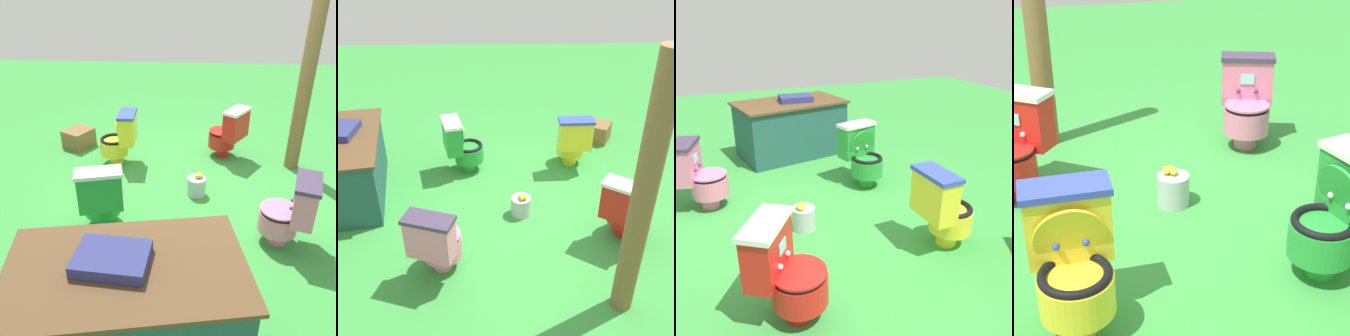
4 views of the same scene
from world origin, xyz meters
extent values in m
plane|color=green|center=(0.00, 0.00, 0.00)|extent=(14.00, 14.00, 0.00)
cylinder|color=red|center=(-0.35, -1.03, 0.07)|extent=(0.25, 0.25, 0.14)
cylinder|color=red|center=(-0.33, -1.04, 0.24)|extent=(0.51, 0.51, 0.20)
torus|color=black|center=(-0.33, -1.04, 0.35)|extent=(0.49, 0.49, 0.04)
cylinder|color=white|center=(-0.33, -1.04, 0.30)|extent=(0.33, 0.33, 0.01)
cube|color=red|center=(-0.49, -0.93, 0.51)|extent=(0.39, 0.45, 0.37)
cube|color=white|center=(-0.49, -0.93, 0.71)|extent=(0.42, 0.48, 0.04)
cube|color=#8CE0E5|center=(-0.41, -0.99, 0.56)|extent=(0.07, 0.10, 0.08)
cylinder|color=red|center=(-0.33, -1.04, 0.37)|extent=(0.50, 0.50, 0.02)
sphere|color=white|center=(-0.37, -0.93, 0.46)|extent=(0.04, 0.04, 0.04)
sphere|color=white|center=(-0.45, -1.05, 0.46)|extent=(0.04, 0.04, 0.04)
cylinder|color=pink|center=(-0.76, 0.81, 0.07)|extent=(0.23, 0.23, 0.14)
cylinder|color=pink|center=(-0.74, 0.81, 0.24)|extent=(0.47, 0.47, 0.20)
torus|color=black|center=(-0.74, 0.81, 0.35)|extent=(0.44, 0.44, 0.04)
cylinder|color=#3F334C|center=(-0.74, 0.81, 0.30)|extent=(0.30, 0.30, 0.01)
cube|color=pink|center=(-0.93, 0.87, 0.51)|extent=(0.31, 0.45, 0.37)
cube|color=#3F334C|center=(-0.93, 0.87, 0.71)|extent=(0.34, 0.48, 0.04)
cube|color=#8CE0E5|center=(-0.84, 0.84, 0.56)|extent=(0.04, 0.11, 0.08)
cylinder|color=pink|center=(-0.74, 0.81, 0.37)|extent=(0.45, 0.45, 0.02)
sphere|color=#3F334C|center=(-0.81, 0.90, 0.46)|extent=(0.04, 0.04, 0.04)
sphere|color=#3F334C|center=(-0.85, 0.77, 0.46)|extent=(0.04, 0.04, 0.04)
cylinder|color=yellow|center=(1.11, -0.71, 0.07)|extent=(0.18, 0.18, 0.14)
cylinder|color=yellow|center=(1.13, -0.71, 0.24)|extent=(0.38, 0.38, 0.20)
torus|color=black|center=(1.13, -0.71, 0.35)|extent=(0.36, 0.36, 0.04)
cylinder|color=#3347B2|center=(1.13, -0.71, 0.30)|extent=(0.25, 0.25, 0.01)
cube|color=yellow|center=(0.93, -0.71, 0.51)|extent=(0.20, 0.41, 0.37)
cube|color=#3347B2|center=(0.93, -0.71, 0.71)|extent=(0.22, 0.44, 0.04)
cube|color=#8CE0E5|center=(1.03, -0.71, 0.56)|extent=(0.01, 0.11, 0.08)
cylinder|color=yellow|center=(1.03, -0.71, 0.49)|extent=(0.10, 0.35, 0.35)
sphere|color=#3347B2|center=(1.04, -0.64, 0.46)|extent=(0.04, 0.04, 0.04)
sphere|color=#3347B2|center=(1.04, -0.78, 0.46)|extent=(0.04, 0.04, 0.04)
cylinder|color=green|center=(0.98, 0.65, 0.07)|extent=(0.22, 0.22, 0.14)
cylinder|color=green|center=(0.98, 0.63, 0.24)|extent=(0.45, 0.45, 0.20)
torus|color=black|center=(0.98, 0.63, 0.35)|extent=(0.43, 0.43, 0.04)
cylinder|color=white|center=(0.98, 0.63, 0.30)|extent=(0.29, 0.29, 0.01)
cube|color=green|center=(0.94, 0.83, 0.51)|extent=(0.44, 0.29, 0.37)
cube|color=white|center=(0.94, 0.83, 0.71)|extent=(0.47, 0.31, 0.04)
cube|color=#8CE0E5|center=(0.96, 0.73, 0.56)|extent=(0.11, 0.03, 0.08)
cylinder|color=green|center=(0.96, 0.73, 0.49)|extent=(0.36, 0.17, 0.35)
sphere|color=white|center=(1.03, 0.74, 0.46)|extent=(0.04, 0.04, 0.04)
sphere|color=white|center=(0.89, 0.71, 0.46)|extent=(0.04, 0.04, 0.04)
cube|color=#23514C|center=(0.47, 2.03, 0.37)|extent=(1.52, 1.04, 0.74)
cube|color=brown|center=(0.47, 2.03, 0.76)|extent=(1.59, 1.11, 0.03)
cube|color=navy|center=(0.55, 2.02, 0.81)|extent=(0.46, 0.35, 0.08)
cylinder|color=#B7B7BF|center=(0.02, 0.02, 0.11)|extent=(0.22, 0.22, 0.22)
ellipsoid|color=yellow|center=(-0.02, 0.02, 0.25)|extent=(0.07, 0.05, 0.05)
ellipsoid|color=yellow|center=(0.01, 0.02, 0.25)|extent=(0.07, 0.05, 0.05)
ellipsoid|color=yellow|center=(-0.01, -0.02, 0.25)|extent=(0.07, 0.05, 0.05)
camera|label=1|loc=(0.11, 3.60, 2.31)|focal=38.33mm
camera|label=2|loc=(-3.63, 0.30, 2.89)|focal=44.04mm
camera|label=3|loc=(-0.81, -2.90, 1.90)|focal=39.32mm
camera|label=4|loc=(3.39, -0.75, 2.02)|focal=62.22mm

